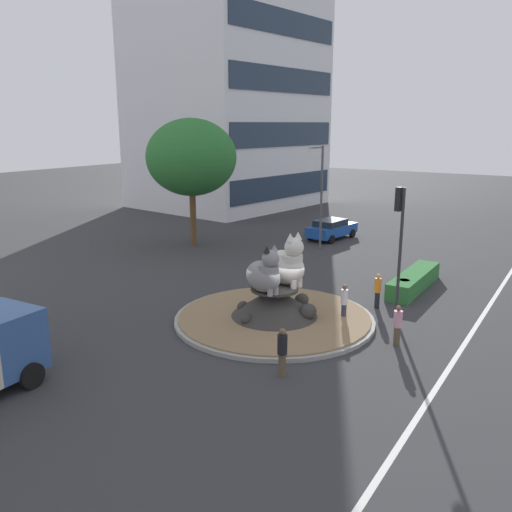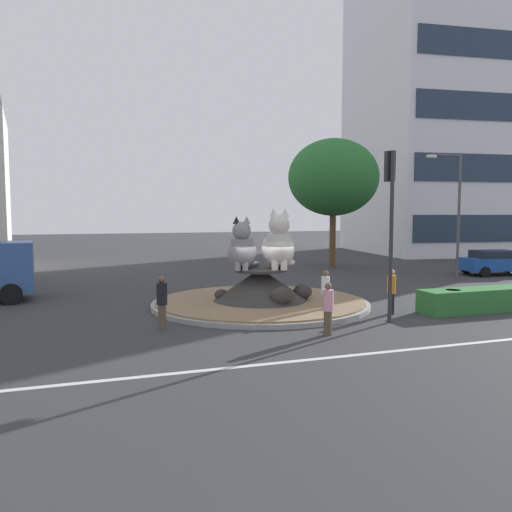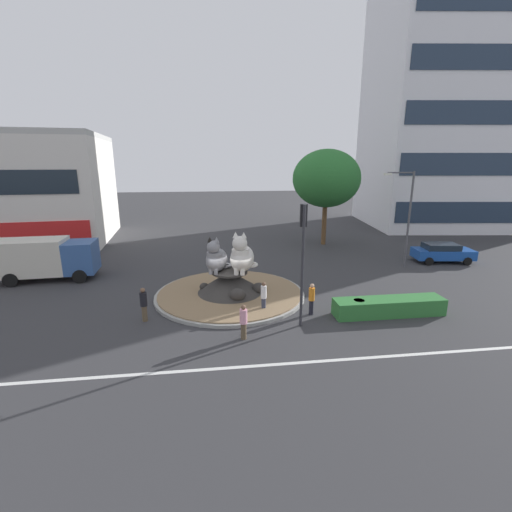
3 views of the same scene
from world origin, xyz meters
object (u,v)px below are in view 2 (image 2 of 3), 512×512
object	(u,v)px
pedestrian_white_shirt	(325,291)
streetlight_arm	(455,207)
traffic_light_mast	(390,205)
pedestrian_orange_shirt	(391,290)
sedan_on_far_lane	(497,262)
broadleaf_tree_behind_island	(333,178)
pedestrian_pink_shirt	(328,308)
cat_statue_white	(278,247)
office_tower	(453,69)
cat_statue_grey	(242,250)
litter_bin	(453,301)
pedestrian_black_shirt	(162,301)

from	to	relation	value
pedestrian_white_shirt	streetlight_arm	bearing A→B (deg)	21.88
traffic_light_mast	pedestrian_orange_shirt	xyz separation A→B (m)	(0.88, 1.13, -3.20)
pedestrian_orange_shirt	sedan_on_far_lane	xyz separation A→B (m)	(13.38, 8.60, -0.11)
broadleaf_tree_behind_island	pedestrian_pink_shirt	size ratio (longest dim) A/B	5.43
cat_statue_white	office_tower	size ratio (longest dim) A/B	0.07
cat_statue_grey	pedestrian_orange_shirt	xyz separation A→B (m)	(4.89, -3.37, -1.43)
cat_statue_grey	streetlight_arm	xyz separation A→B (m)	(14.28, 4.39, 1.88)
cat_statue_grey	pedestrian_orange_shirt	size ratio (longest dim) A/B	1.26
cat_statue_grey	broadleaf_tree_behind_island	world-z (taller)	broadleaf_tree_behind_island
traffic_light_mast	pedestrian_white_shirt	xyz separation A→B (m)	(-1.58, 1.79, -3.21)
office_tower	broadleaf_tree_behind_island	xyz separation A→B (m)	(-17.86, -9.59, -11.48)
cat_statue_grey	pedestrian_pink_shirt	world-z (taller)	cat_statue_grey
streetlight_arm	pedestrian_white_shirt	distance (m)	14.20
traffic_light_mast	litter_bin	size ratio (longest dim) A/B	6.67
cat_statue_grey	pedestrian_pink_shirt	bearing A→B (deg)	30.43
cat_statue_grey	cat_statue_white	size ratio (longest dim) A/B	0.84
sedan_on_far_lane	streetlight_arm	bearing A→B (deg)	-160.16
pedestrian_pink_shirt	streetlight_arm	bearing A→B (deg)	2.40
traffic_light_mast	pedestrian_black_shirt	world-z (taller)	traffic_light_mast
pedestrian_white_shirt	sedan_on_far_lane	distance (m)	17.71
office_tower	litter_bin	xyz separation A→B (m)	(-21.32, -26.27, -17.39)
streetlight_arm	sedan_on_far_lane	world-z (taller)	streetlight_arm
pedestrian_white_shirt	sedan_on_far_lane	xyz separation A→B (m)	(15.83, 7.94, -0.10)
pedestrian_orange_shirt	sedan_on_far_lane	distance (m)	15.90
cat_statue_white	sedan_on_far_lane	size ratio (longest dim) A/B	0.54
pedestrian_white_shirt	pedestrian_black_shirt	world-z (taller)	pedestrian_black_shirt
streetlight_arm	pedestrian_pink_shirt	distance (m)	16.90
broadleaf_tree_behind_island	sedan_on_far_lane	world-z (taller)	broadleaf_tree_behind_island
cat_statue_grey	pedestrian_white_shirt	bearing A→B (deg)	61.59
pedestrian_orange_shirt	pedestrian_black_shirt	bearing A→B (deg)	30.14
cat_statue_white	sedan_on_far_lane	distance (m)	17.72
cat_statue_grey	cat_statue_white	world-z (taller)	cat_statue_white
pedestrian_white_shirt	pedestrian_pink_shirt	distance (m)	3.20
cat_statue_grey	pedestrian_pink_shirt	distance (m)	5.89
broadleaf_tree_behind_island	streetlight_arm	world-z (taller)	broadleaf_tree_behind_island
pedestrian_orange_shirt	pedestrian_pink_shirt	bearing A→B (deg)	62.48
broadleaf_tree_behind_island	pedestrian_orange_shirt	xyz separation A→B (m)	(-5.86, -16.13, -5.43)
cat_statue_grey	sedan_on_far_lane	bearing A→B (deg)	125.57
office_tower	pedestrian_orange_shirt	size ratio (longest dim) A/B	20.70
streetlight_arm	pedestrian_orange_shirt	size ratio (longest dim) A/B	4.20
broadleaf_tree_behind_island	pedestrian_pink_shirt	xyz separation A→B (m)	(-9.68, -18.37, -5.47)
broadleaf_tree_behind_island	cat_statue_white	bearing A→B (deg)	-125.44
cat_statue_white	pedestrian_black_shirt	distance (m)	6.15
sedan_on_far_lane	litter_bin	bearing A→B (deg)	-132.29
cat_statue_white	streetlight_arm	distance (m)	13.71
pedestrian_white_shirt	litter_bin	size ratio (longest dim) A/B	1.89
pedestrian_black_shirt	sedan_on_far_lane	bearing A→B (deg)	20.21
sedan_on_far_lane	litter_bin	xyz separation A→B (m)	(-10.97, -9.15, -0.37)
pedestrian_black_shirt	litter_bin	distance (m)	11.09
cat_statue_white	pedestrian_pink_shirt	world-z (taller)	cat_statue_white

